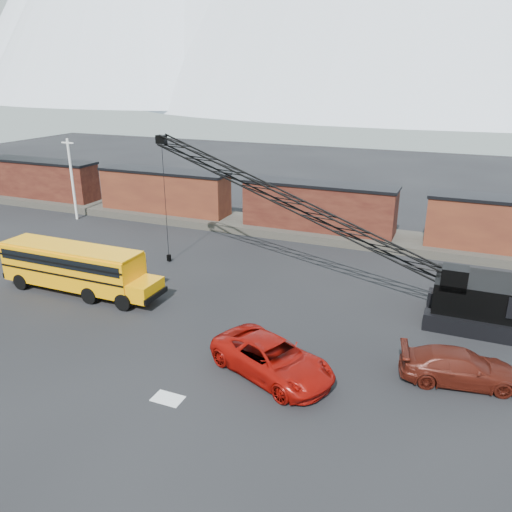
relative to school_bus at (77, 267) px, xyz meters
The scene contains 11 objects.
ground 12.08m from the school_bus, 18.70° to the right, with size 160.00×160.00×0.00m, color black.
gravel_berm 21.45m from the school_bus, 58.07° to the left, with size 120.00×5.00×0.70m, color #4A453C.
boxcar_west_far 27.54m from the school_bus, 138.70° to the left, with size 13.70×3.10×4.17m.
boxcar_west_near 18.79m from the school_bus, 104.45° to the left, with size 13.70×3.10×4.17m.
boxcar_mid 21.43m from the school_bus, 58.07° to the left, with size 13.70×3.10×4.17m.
utility_pole 19.16m from the school_bus, 131.83° to the left, with size 1.40×0.24×8.00m.
snow_patch 14.29m from the school_bus, 33.53° to the right, with size 1.40×0.90×0.02m, color silver.
school_bus is the anchor object (origin of this frame).
red_pickup 16.07m from the school_bus, 15.16° to the right, with size 3.00×6.50×1.81m, color #950C07.
maroon_suv 23.96m from the school_bus, ahead, with size 2.25×5.54×1.61m, color #49150D.
crawler_crane 15.60m from the school_bus, 24.76° to the left, with size 25.30×4.42×9.92m.
Camera 1 is at (11.50, -19.96, 13.84)m, focal length 35.00 mm.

